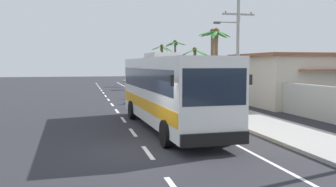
% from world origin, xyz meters
% --- Properties ---
extents(ground_plane, '(160.00, 160.00, 0.00)m').
position_xyz_m(ground_plane, '(0.00, 0.00, 0.00)').
color(ground_plane, '#28282D').
extents(sidewalk_kerb, '(3.20, 90.00, 0.14)m').
position_xyz_m(sidewalk_kerb, '(6.80, 10.00, 0.07)').
color(sidewalk_kerb, '#999993').
rests_on(sidewalk_kerb, ground).
extents(lane_markings, '(3.72, 71.00, 0.01)m').
position_xyz_m(lane_markings, '(2.25, 14.39, 0.00)').
color(lane_markings, white).
rests_on(lane_markings, ground).
extents(boundary_wall, '(0.24, 60.00, 1.94)m').
position_xyz_m(boundary_wall, '(10.60, 14.00, 0.97)').
color(boundary_wall, '#B2B2AD').
rests_on(boundary_wall, ground).
extents(coach_bus_foreground, '(3.27, 11.59, 3.70)m').
position_xyz_m(coach_bus_foreground, '(1.90, 4.32, 1.92)').
color(coach_bus_foreground, white).
rests_on(coach_bus_foreground, ground).
extents(motorcycle_beside_bus, '(0.56, 1.96, 1.55)m').
position_xyz_m(motorcycle_beside_bus, '(4.40, 12.04, 0.64)').
color(motorcycle_beside_bus, black).
rests_on(motorcycle_beside_bus, ground).
extents(pedestrian_near_kerb, '(0.36, 0.36, 1.56)m').
position_xyz_m(pedestrian_near_kerb, '(7.44, 21.22, 0.95)').
color(pedestrian_near_kerb, black).
rests_on(pedestrian_near_kerb, sidewalk_kerb).
extents(utility_pole_mid, '(3.05, 0.24, 8.02)m').
position_xyz_m(utility_pole_mid, '(8.61, 11.48, 4.30)').
color(utility_pole_mid, '#9E9E99').
rests_on(utility_pole_mid, ground).
extents(palm_nearest, '(2.71, 2.58, 6.26)m').
position_xyz_m(palm_nearest, '(9.26, 17.38, 4.27)').
color(palm_nearest, brown).
rests_on(palm_nearest, ground).
extents(palm_second, '(3.07, 2.83, 6.61)m').
position_xyz_m(palm_second, '(10.47, 21.57, 4.45)').
color(palm_second, brown).
rests_on(palm_second, ground).
extents(palm_third, '(3.18, 3.19, 5.96)m').
position_xyz_m(palm_third, '(9.01, 38.57, 3.99)').
color(palm_third, brown).
rests_on(palm_third, ground).
extents(palm_fourth, '(2.86, 2.66, 6.20)m').
position_xyz_m(palm_fourth, '(9.46, 32.66, 4.61)').
color(palm_fourth, brown).
rests_on(palm_fourth, ground).
extents(palm_farthest, '(3.38, 3.40, 5.00)m').
position_xyz_m(palm_farthest, '(10.10, 26.30, 3.61)').
color(palm_farthest, brown).
rests_on(palm_farthest, ground).
extents(roadside_building, '(11.37, 8.11, 3.89)m').
position_xyz_m(roadside_building, '(15.34, 11.98, 1.96)').
color(roadside_building, beige).
rests_on(roadside_building, ground).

